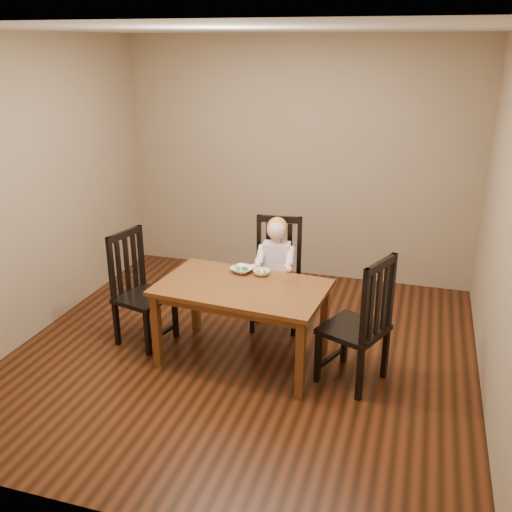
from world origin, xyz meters
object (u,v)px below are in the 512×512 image
(chair_left, at_px, (140,290))
(toddler, at_px, (276,263))
(chair_right, at_px, (360,324))
(bowl_veg, at_px, (262,272))
(dining_table, at_px, (242,294))
(bowl_peas, at_px, (242,270))
(chair_child, at_px, (277,275))

(chair_left, distance_m, toddler, 1.29)
(chair_right, xyz_separation_m, toddler, (-0.89, 0.78, 0.13))
(bowl_veg, bearing_deg, chair_left, -169.27)
(chair_left, bearing_deg, dining_table, 100.13)
(chair_left, height_order, bowl_peas, chair_left)
(dining_table, height_order, bowl_veg, bowl_veg)
(chair_right, bearing_deg, chair_left, 109.13)
(chair_left, bearing_deg, chair_child, 135.81)
(chair_left, relative_size, bowl_peas, 5.44)
(chair_child, distance_m, chair_left, 1.30)
(chair_child, height_order, toddler, chair_child)
(toddler, bearing_deg, bowl_peas, 57.73)
(chair_child, bearing_deg, chair_right, 130.57)
(dining_table, distance_m, chair_child, 0.77)
(chair_child, bearing_deg, chair_left, 25.16)
(chair_child, distance_m, bowl_peas, 0.56)
(dining_table, xyz_separation_m, bowl_veg, (0.09, 0.27, 0.11))
(chair_child, distance_m, bowl_veg, 0.53)
(dining_table, xyz_separation_m, chair_right, (1.00, -0.07, -0.09))
(dining_table, distance_m, toddler, 0.71)
(dining_table, bearing_deg, chair_right, -4.22)
(chair_child, relative_size, bowl_peas, 5.53)
(chair_right, bearing_deg, dining_table, 108.86)
(bowl_peas, bearing_deg, toddler, 64.55)
(dining_table, xyz_separation_m, chair_left, (-1.00, 0.06, -0.12))
(chair_left, bearing_deg, toddler, 133.63)
(chair_child, distance_m, toddler, 0.16)
(chair_left, distance_m, chair_right, 2.01)
(chair_right, bearing_deg, chair_child, 70.47)
(dining_table, xyz_separation_m, toddler, (0.11, 0.70, 0.04))
(toddler, height_order, bowl_peas, toddler)
(dining_table, relative_size, bowl_peas, 7.63)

